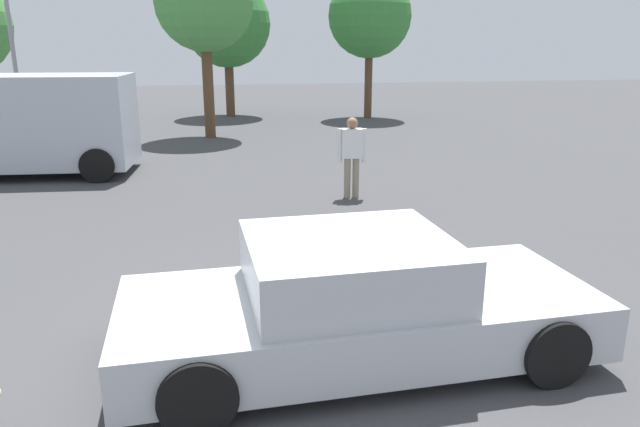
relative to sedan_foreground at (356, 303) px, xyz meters
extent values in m
plane|color=#424244|center=(-0.37, 0.19, -0.57)|extent=(80.00, 80.00, 0.00)
cube|color=#B7BABF|center=(0.03, 0.00, -0.14)|extent=(4.59, 2.00, 0.53)
cube|color=#B7BABF|center=(-0.07, 0.00, 0.39)|extent=(1.96, 1.76, 0.54)
cube|color=slate|center=(0.83, 0.03, 0.39)|extent=(0.11, 1.57, 0.45)
cube|color=slate|center=(-0.97, -0.03, 0.39)|extent=(0.11, 1.57, 0.45)
cylinder|color=black|center=(1.56, 0.93, -0.25)|extent=(0.65, 0.24, 0.64)
cylinder|color=black|center=(1.62, -0.82, -0.25)|extent=(0.65, 0.24, 0.64)
cylinder|color=black|center=(-1.57, 0.82, -0.25)|extent=(0.65, 0.24, 0.64)
cylinder|color=black|center=(-1.51, -0.92, -0.25)|extent=(0.65, 0.24, 0.64)
cube|color=#B2B7C1|center=(-5.72, 9.63, 0.69)|extent=(5.46, 2.47, 2.07)
cylinder|color=black|center=(-3.74, 8.49, -0.19)|extent=(0.78, 0.31, 0.76)
cylinder|color=black|center=(-3.59, 10.46, -0.19)|extent=(0.78, 0.31, 0.76)
cylinder|color=gray|center=(1.53, 6.11, -0.16)|extent=(0.13, 0.13, 0.81)
cylinder|color=gray|center=(1.36, 6.13, -0.16)|extent=(0.13, 0.13, 0.81)
cube|color=white|center=(1.45, 6.12, 0.53)|extent=(0.43, 0.29, 0.57)
cylinder|color=white|center=(1.69, 6.09, 0.48)|extent=(0.09, 0.09, 0.67)
cylinder|color=white|center=(1.21, 6.15, 0.48)|extent=(0.09, 0.09, 0.67)
sphere|color=#936B4C|center=(1.45, 6.12, 0.92)|extent=(0.22, 0.22, 0.22)
cylinder|color=gray|center=(-7.40, 16.48, 2.82)|extent=(0.14, 0.14, 6.78)
cylinder|color=brown|center=(-0.30, 20.42, 0.64)|extent=(0.36, 0.36, 2.42)
sphere|color=#387F38|center=(-0.30, 20.42, 3.17)|extent=(3.50, 3.50, 3.50)
cylinder|color=brown|center=(5.21, 18.75, 0.82)|extent=(0.31, 0.31, 2.78)
sphere|color=#387F38|center=(5.21, 18.75, 3.44)|extent=(3.28, 3.28, 3.28)
cylinder|color=brown|center=(-1.21, 14.67, 0.97)|extent=(0.34, 0.34, 3.07)
sphere|color=#478C42|center=(-1.21, 14.67, 3.65)|extent=(3.05, 3.05, 3.05)
camera|label=1|loc=(-1.33, -5.13, 2.42)|focal=33.49mm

